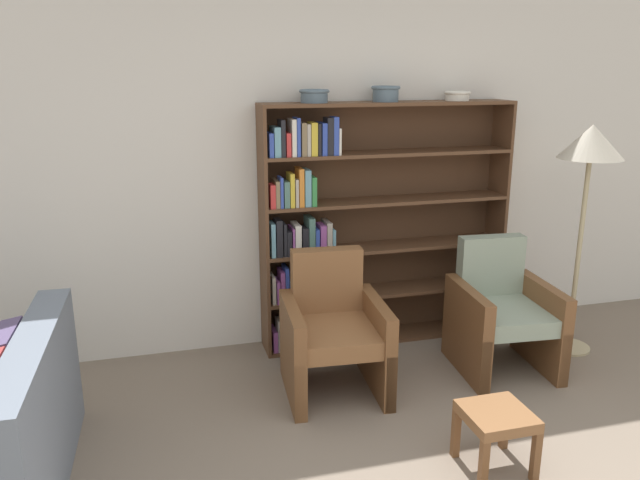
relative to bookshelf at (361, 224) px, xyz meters
The scene contains 9 objects.
wall_back 0.48m from the bookshelf, 121.89° to the left, with size 12.00×0.06×2.75m.
bookshelf is the anchor object (origin of this frame).
bowl_terracotta 1.03m from the bookshelf, behind, with size 0.21×0.21×0.09m.
bowl_copper 0.98m from the bookshelf, ahead, with size 0.21×0.21×0.11m.
bowl_brass 1.20m from the bookshelf, ahead, with size 0.20×0.20×0.07m.
armchair_leather 0.98m from the bookshelf, 121.04° to the right, with size 0.69×0.73×0.91m.
armchair_cushioned 1.21m from the bookshelf, 40.35° to the right, with size 0.70×0.73×0.91m.
floor_lamp 1.71m from the bookshelf, 21.38° to the right, with size 0.45×0.45×1.70m.
footstool 1.89m from the bookshelf, 84.66° to the right, with size 0.34×0.34×0.34m.
Camera 1 is at (-1.40, -1.73, 2.09)m, focal length 35.00 mm.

